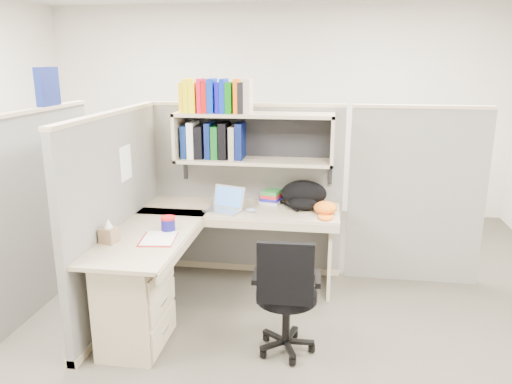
% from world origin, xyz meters
% --- Properties ---
extents(ground, '(6.00, 6.00, 0.00)m').
position_xyz_m(ground, '(0.00, 0.00, 0.00)').
color(ground, '#353129').
rests_on(ground, ground).
extents(room_shell, '(6.00, 6.00, 6.00)m').
position_xyz_m(room_shell, '(0.00, 0.00, 1.62)').
color(room_shell, beige).
rests_on(room_shell, ground).
extents(cubicle, '(3.79, 1.84, 1.95)m').
position_xyz_m(cubicle, '(-0.37, 0.45, 0.91)').
color(cubicle, '#5B5B57').
rests_on(cubicle, ground).
extents(desk, '(1.74, 1.75, 0.73)m').
position_xyz_m(desk, '(-0.41, -0.29, 0.44)').
color(desk, gray).
rests_on(desk, ground).
extents(laptop, '(0.38, 0.38, 0.21)m').
position_xyz_m(laptop, '(-0.13, 0.45, 0.84)').
color(laptop, '#ADAEB2').
rests_on(laptop, desk).
extents(backpack, '(0.47, 0.41, 0.24)m').
position_xyz_m(backpack, '(0.55, 0.66, 0.85)').
color(backpack, black).
rests_on(backpack, desk).
extents(orange_cap, '(0.21, 0.24, 0.11)m').
position_xyz_m(orange_cap, '(0.75, 0.51, 0.78)').
color(orange_cap, orange).
rests_on(orange_cap, desk).
extents(snack_canister, '(0.11, 0.11, 0.11)m').
position_xyz_m(snack_canister, '(-0.45, -0.10, 0.79)').
color(snack_canister, navy).
rests_on(snack_canister, desk).
extents(tissue_box, '(0.13, 0.13, 0.18)m').
position_xyz_m(tissue_box, '(-0.79, -0.41, 0.82)').
color(tissue_box, '#8B6C4F').
rests_on(tissue_box, desk).
extents(mouse, '(0.09, 0.06, 0.03)m').
position_xyz_m(mouse, '(0.11, 0.47, 0.75)').
color(mouse, '#839ABA').
rests_on(mouse, desk).
extents(paper_cup, '(0.08, 0.08, 0.11)m').
position_xyz_m(paper_cup, '(-0.07, 0.69, 0.78)').
color(paper_cup, white).
rests_on(paper_cup, desk).
extents(book_stack, '(0.22, 0.27, 0.12)m').
position_xyz_m(book_stack, '(0.25, 0.80, 0.79)').
color(book_stack, gray).
rests_on(book_stack, desk).
extents(loose_paper, '(0.27, 0.33, 0.00)m').
position_xyz_m(loose_paper, '(-0.46, -0.28, 0.73)').
color(loose_paper, silver).
rests_on(loose_paper, desk).
extents(task_chair, '(0.47, 0.43, 0.89)m').
position_xyz_m(task_chair, '(0.51, -0.51, 0.32)').
color(task_chair, black).
rests_on(task_chair, ground).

